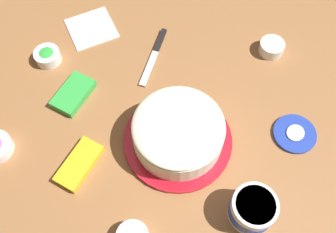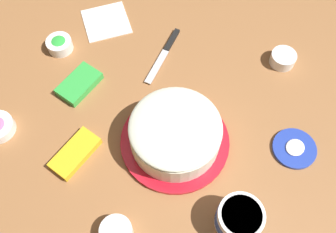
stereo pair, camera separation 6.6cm
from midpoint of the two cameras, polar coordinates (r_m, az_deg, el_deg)
ground_plane at (r=1.14m, az=-2.41°, el=0.58°), size 1.54×1.54×0.00m
frosted_cake at (r=1.05m, az=-0.26°, el=-2.64°), size 0.31×0.31×0.12m
frosting_tub at (r=1.00m, az=10.75°, el=-13.65°), size 0.12×0.12×0.09m
frosting_tub_lid at (r=1.15m, az=17.04°, el=-2.59°), size 0.13×0.13×0.02m
spreading_knife at (r=1.26m, az=-3.38°, el=9.70°), size 0.22×0.12×0.01m
sprinkle_bowl_blue at (r=1.29m, az=13.93°, el=10.03°), size 0.08×0.08×0.04m
sprinkle_bowl_green at (r=1.30m, az=-19.14°, el=8.59°), size 0.08×0.08×0.04m
candy_box_lower at (r=1.09m, az=-14.93°, el=-7.05°), size 0.16×0.10×0.02m
candy_box_upper at (r=1.20m, az=-15.62°, el=3.23°), size 0.15×0.11×0.03m
paper_napkin at (r=1.36m, az=-12.87°, el=12.82°), size 0.19×0.19×0.01m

